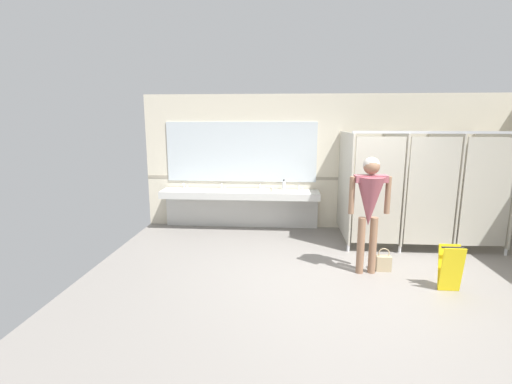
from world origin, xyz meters
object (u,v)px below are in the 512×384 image
Objects in this scene: wet_floor_sign at (450,268)px; soap_dispenser at (284,185)px; handbag at (383,263)px; paper_cup at (272,190)px; person_standing at (370,200)px.

soap_dispenser is at bearing 129.05° from wet_floor_sign.
handbag is 1.64× the size of soap_dispenser.
person_standing is at bearing -53.71° from paper_cup.
person_standing reaches higher than paper_cup.
person_standing is at bearing 152.06° from wet_floor_sign.
paper_cup is at bearing 134.19° from wet_floor_sign.
person_standing reaches higher than handbag.
wet_floor_sign is at bearing -27.94° from person_standing.
soap_dispenser is at bearing 125.68° from handbag.
paper_cup is 3.55m from wet_floor_sign.
soap_dispenser is 0.35× the size of wet_floor_sign.
handbag is 4.14× the size of paper_cup.
paper_cup reaches higher than wet_floor_sign.
soap_dispenser is at bearing 119.17° from person_standing.
paper_cup reaches higher than handbag.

